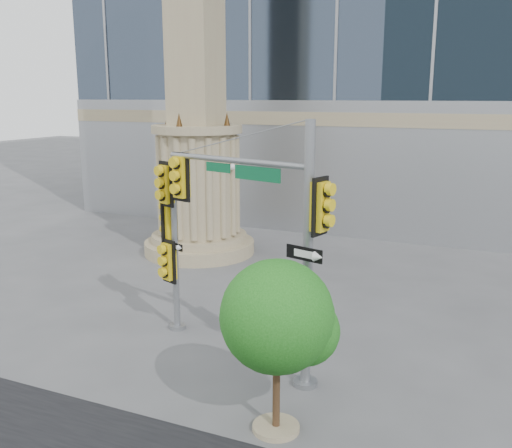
% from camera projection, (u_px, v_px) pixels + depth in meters
% --- Properties ---
extents(ground, '(120.00, 120.00, 0.00)m').
position_uv_depth(ground, '(237.00, 381.00, 12.67)').
color(ground, '#545456').
rests_on(ground, ground).
extents(monument, '(4.40, 4.40, 16.60)m').
position_uv_depth(monument, '(197.00, 114.00, 21.85)').
color(monument, tan).
rests_on(monument, ground).
extents(main_signal_pole, '(4.36, 1.55, 5.76)m').
position_uv_depth(main_signal_pole, '(269.00, 220.00, 12.37)').
color(main_signal_pole, slate).
rests_on(main_signal_pole, ground).
extents(secondary_signal_pole, '(0.80, 0.76, 4.65)m').
position_uv_depth(secondary_signal_pole, '(170.00, 231.00, 14.91)').
color(secondary_signal_pole, slate).
rests_on(secondary_signal_pole, ground).
extents(street_tree, '(2.15, 2.10, 3.35)m').
position_uv_depth(street_tree, '(279.00, 321.00, 10.35)').
color(street_tree, tan).
rests_on(street_tree, ground).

